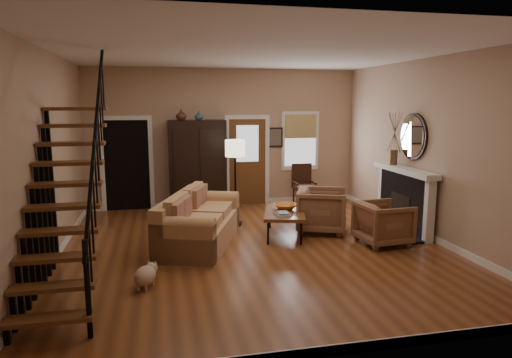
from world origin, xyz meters
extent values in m
plane|color=brown|center=(0.00, 0.00, 0.00)|extent=(7.00, 7.00, 0.00)
plane|color=white|center=(0.00, 0.00, 3.30)|extent=(7.00, 7.00, 0.00)
cube|color=tan|center=(0.00, 3.50, 1.65)|extent=(6.50, 0.04, 3.30)
cube|color=tan|center=(-3.25, 0.00, 1.65)|extent=(0.04, 7.00, 3.30)
cube|color=tan|center=(3.25, 0.00, 1.65)|extent=(0.04, 7.00, 3.30)
cube|color=black|center=(-2.30, 3.65, 1.05)|extent=(1.00, 0.36, 2.10)
cube|color=brown|center=(0.55, 3.48, 1.05)|extent=(0.90, 0.06, 2.10)
cube|color=silver|center=(1.90, 3.47, 1.55)|extent=(0.96, 0.06, 1.46)
cube|color=black|center=(3.13, 0.50, 0.57)|extent=(0.24, 1.60, 1.15)
cube|color=white|center=(3.07, 0.50, 1.20)|extent=(0.30, 1.95, 0.10)
cylinder|color=silver|center=(3.20, 0.50, 1.85)|extent=(0.05, 0.90, 0.90)
imported|color=#4C2619|center=(-1.05, 3.05, 2.22)|extent=(0.24, 0.24, 0.25)
imported|color=#334C60|center=(-0.65, 3.05, 2.21)|extent=(0.20, 0.20, 0.21)
imported|color=orange|center=(0.75, 0.76, 0.53)|extent=(0.43, 0.43, 0.11)
imported|color=brown|center=(2.27, -0.24, 0.38)|extent=(0.91, 0.88, 0.76)
imported|color=brown|center=(1.48, 0.75, 0.43)|extent=(1.21, 1.19, 0.85)
camera|label=1|loc=(-1.60, -7.42, 2.49)|focal=32.00mm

